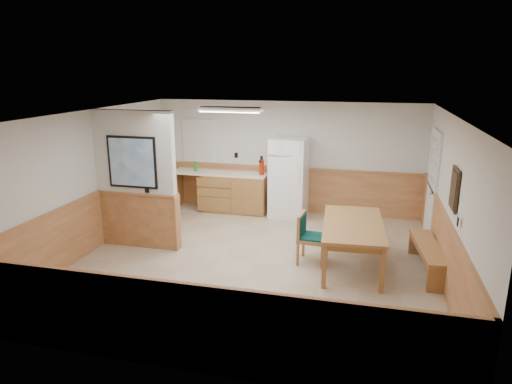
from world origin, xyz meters
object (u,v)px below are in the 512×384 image
(refrigerator, at_px, (289,178))
(dining_bench, at_px, (428,252))
(soap_bottle, at_px, (196,166))
(dining_table, at_px, (353,228))
(dining_chair, at_px, (308,234))
(fire_extinguisher, at_px, (261,167))

(refrigerator, height_order, dining_bench, refrigerator)
(refrigerator, height_order, soap_bottle, refrigerator)
(dining_table, xyz_separation_m, dining_chair, (-0.74, -0.01, -0.17))
(fire_extinguisher, height_order, soap_bottle, fire_extinguisher)
(dining_bench, height_order, fire_extinguisher, fire_extinguisher)
(dining_table, distance_m, dining_chair, 0.76)
(dining_table, bearing_deg, dining_chair, 177.21)
(dining_table, bearing_deg, refrigerator, 118.47)
(dining_bench, distance_m, soap_bottle, 5.45)
(refrigerator, distance_m, dining_chair, 2.54)
(fire_extinguisher, relative_size, soap_bottle, 1.85)
(refrigerator, relative_size, soap_bottle, 7.63)
(dining_bench, height_order, dining_chair, dining_chair)
(dining_table, bearing_deg, dining_bench, -0.48)
(soap_bottle, bearing_deg, refrigerator, -0.40)
(dining_table, relative_size, dining_bench, 1.23)
(dining_bench, bearing_deg, fire_extinguisher, 138.78)
(dining_table, relative_size, dining_chair, 2.32)
(dining_chair, relative_size, soap_bottle, 3.72)
(dining_chair, distance_m, fire_extinguisher, 2.85)
(dining_table, xyz_separation_m, fire_extinguisher, (-2.12, 2.42, 0.43))
(dining_bench, distance_m, dining_chair, 1.95)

